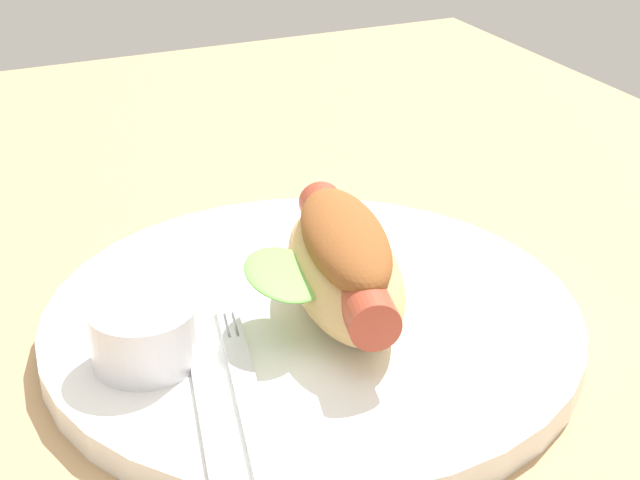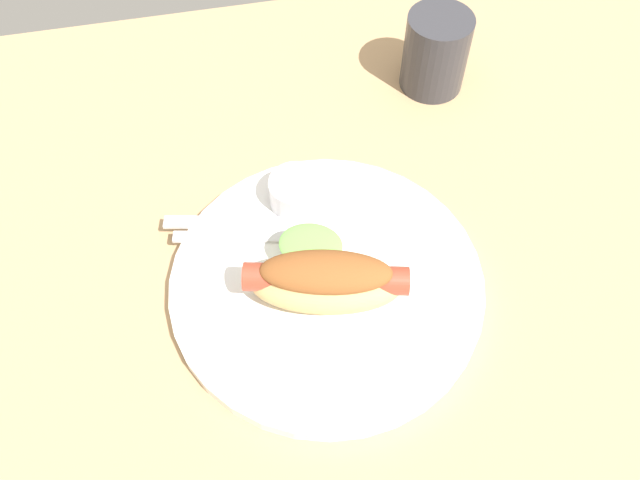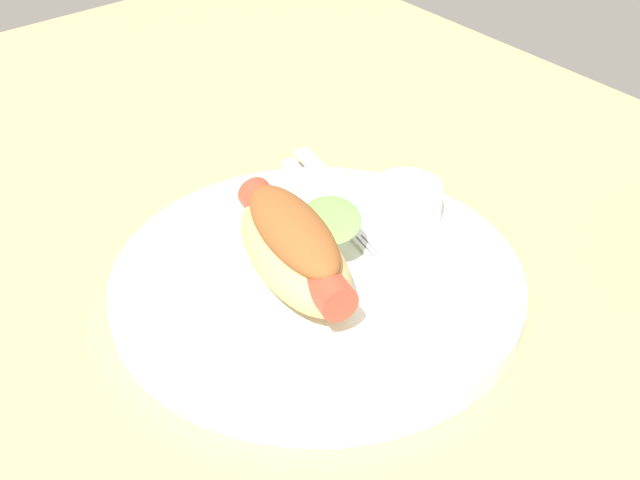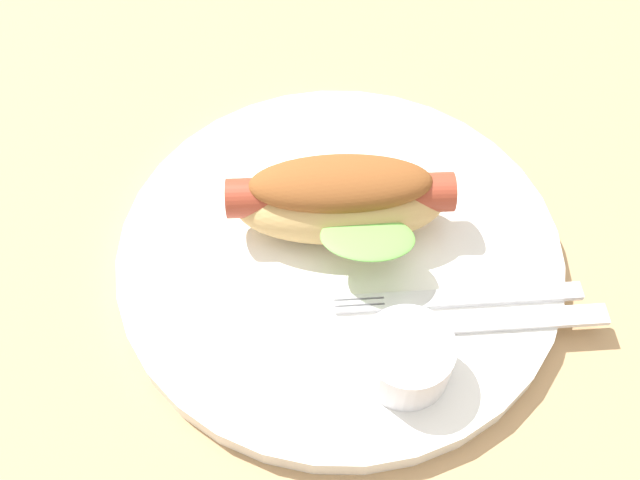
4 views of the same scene
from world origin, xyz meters
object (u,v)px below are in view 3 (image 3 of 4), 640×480
(hot_dog, at_px, (294,246))
(knife, at_px, (340,192))
(fork, at_px, (327,204))
(sauce_ramekin, at_px, (403,201))
(plate, at_px, (320,282))

(hot_dog, distance_m, knife, 0.12)
(fork, bearing_deg, hot_dog, -40.77)
(hot_dog, relative_size, knife, 1.00)
(knife, bearing_deg, fork, -54.98)
(sauce_ramekin, bearing_deg, fork, -143.71)
(plate, bearing_deg, fork, 137.25)
(hot_dog, xyz_separation_m, knife, (-0.07, 0.10, -0.03))
(plate, xyz_separation_m, sauce_ramekin, (-0.02, 0.10, 0.02))
(plate, xyz_separation_m, knife, (-0.07, 0.08, 0.01))
(sauce_ramekin, xyz_separation_m, knife, (-0.06, -0.02, -0.01))
(plate, height_order, hot_dog, hot_dog)
(hot_dog, distance_m, fork, 0.10)
(hot_dog, relative_size, sauce_ramekin, 2.78)
(hot_dog, bearing_deg, plate, 88.85)
(sauce_ramekin, distance_m, knife, 0.06)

